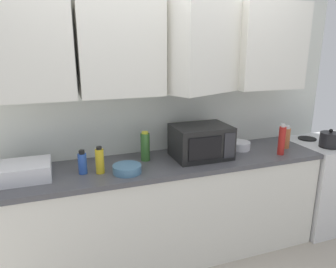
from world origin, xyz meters
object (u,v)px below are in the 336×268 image
(stove_range, at_px, (325,182))
(kettle, at_px, (330,139))
(bottle_spice_jar, at_px, (286,138))
(bottle_blue_cleaner, at_px, (82,163))
(dish_rack, at_px, (23,171))
(bottle_red_sauce, at_px, (282,140))
(microwave, at_px, (201,142))
(bowl_ceramic_small, at_px, (240,146))
(bottle_yellow_mustard, at_px, (100,161))
(bottle_green_oil, at_px, (145,146))
(bowl_mixing_large, at_px, (127,169))

(stove_range, height_order, kettle, kettle)
(bottle_spice_jar, relative_size, bottle_blue_cleaner, 1.17)
(dish_rack, xyz_separation_m, bottle_red_sauce, (2.11, -0.18, 0.07))
(microwave, height_order, bowl_ceramic_small, microwave)
(bottle_blue_cleaner, relative_size, bottle_yellow_mustard, 0.88)
(bowl_ceramic_small, bearing_deg, kettle, -15.08)
(bottle_red_sauce, bearing_deg, bottle_blue_cleaner, 175.17)
(kettle, height_order, dish_rack, kettle)
(bottle_spice_jar, height_order, bottle_red_sauce, bottle_red_sauce)
(bottle_spice_jar, bearing_deg, microwave, 177.41)
(stove_range, distance_m, bottle_green_oil, 2.00)
(stove_range, height_order, bottle_blue_cleaner, bottle_blue_cleaner)
(stove_range, bearing_deg, dish_rack, 179.60)
(bottle_green_oil, relative_size, bottle_blue_cleaner, 1.36)
(dish_rack, bearing_deg, bottle_red_sauce, -4.84)
(bottle_yellow_mustard, distance_m, bowl_mixing_large, 0.21)
(bottle_green_oil, height_order, bowl_ceramic_small, bottle_green_oil)
(bottle_red_sauce, distance_m, bowl_mixing_large, 1.38)
(bottle_red_sauce, relative_size, bottle_yellow_mustard, 1.34)
(microwave, relative_size, bowl_mixing_large, 2.21)
(kettle, distance_m, dish_rack, 2.69)
(bottle_green_oil, distance_m, bowl_mixing_large, 0.31)
(bottle_yellow_mustard, height_order, bowl_mixing_large, bottle_yellow_mustard)
(microwave, bearing_deg, stove_range, -0.68)
(dish_rack, distance_m, bottle_green_oil, 0.94)
(bottle_red_sauce, bearing_deg, bowl_ceramic_small, 137.47)
(microwave, xyz_separation_m, bowl_mixing_large, (-0.68, -0.13, -0.11))
(bowl_ceramic_small, bearing_deg, bottle_green_oil, 179.07)
(kettle, bearing_deg, bottle_spice_jar, 163.90)
(kettle, xyz_separation_m, dish_rack, (-2.68, 0.16, -0.02))
(bottle_blue_cleaner, xyz_separation_m, bottle_yellow_mustard, (0.12, -0.04, 0.01))
(stove_range, distance_m, bowl_mixing_large, 2.18)
(dish_rack, height_order, bottle_yellow_mustard, bottle_yellow_mustard)
(kettle, height_order, bowl_ceramic_small, kettle)
(kettle, distance_m, bottle_yellow_mustard, 2.15)
(bottle_spice_jar, bearing_deg, bowl_mixing_large, -176.49)
(bottle_yellow_mustard, distance_m, bowl_ceramic_small, 1.31)
(bottle_green_oil, distance_m, bowl_ceramic_small, 0.91)
(kettle, distance_m, bottle_green_oil, 1.76)
(bowl_mixing_large, bearing_deg, bottle_green_oil, 46.78)
(stove_range, height_order, bowl_mixing_large, bowl_mixing_large)
(stove_range, xyz_separation_m, microwave, (-1.44, 0.02, 0.59))
(microwave, relative_size, bottle_blue_cleaner, 2.60)
(bottle_red_sauce, xyz_separation_m, bottle_yellow_mustard, (-1.57, 0.11, -0.03))
(bottle_red_sauce, bearing_deg, dish_rack, 175.16)
(stove_range, distance_m, bottle_yellow_mustard, 2.38)
(kettle, height_order, bottle_red_sauce, bottle_red_sauce)
(stove_range, relative_size, bottle_spice_jar, 4.22)
(bottle_red_sauce, height_order, bottle_blue_cleaner, bottle_red_sauce)
(bottle_yellow_mustard, height_order, bowl_ceramic_small, bottle_yellow_mustard)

